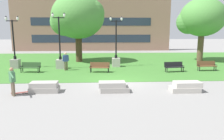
# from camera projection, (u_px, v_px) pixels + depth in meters

# --- Properties ---
(ground_plane) EXTENTS (140.00, 140.00, 0.00)m
(ground_plane) POSITION_uv_depth(u_px,v_px,m) (117.00, 82.00, 16.21)
(ground_plane) COLOR gray
(grass_lawn) EXTENTS (40.00, 20.00, 0.02)m
(grass_lawn) POSITION_uv_depth(u_px,v_px,m) (111.00, 62.00, 26.02)
(grass_lawn) COLOR #3D752D
(grass_lawn) RESTS_ON ground
(concrete_block_center) EXTENTS (1.80, 0.90, 0.64)m
(concrete_block_center) POSITION_uv_depth(u_px,v_px,m) (44.00, 87.00, 13.68)
(concrete_block_center) COLOR #9E9991
(concrete_block_center) RESTS_ON ground
(concrete_block_left) EXTENTS (1.91, 0.90, 0.64)m
(concrete_block_left) POSITION_uv_depth(u_px,v_px,m) (113.00, 87.00, 13.74)
(concrete_block_left) COLOR #9E9991
(concrete_block_left) RESTS_ON ground
(concrete_block_right) EXTENTS (1.89, 0.90, 0.64)m
(concrete_block_right) POSITION_uv_depth(u_px,v_px,m) (186.00, 87.00, 13.75)
(concrete_block_right) COLOR #B2ADA3
(concrete_block_right) RESTS_ON ground
(person_skateboarder) EXTENTS (0.77, 1.35, 1.71)m
(person_skateboarder) POSITION_uv_depth(u_px,v_px,m) (12.00, 80.00, 12.75)
(person_skateboarder) COLOR brown
(person_skateboarder) RESTS_ON ground
(skateboard) EXTENTS (1.01, 0.62, 0.14)m
(skateboard) POSITION_uv_depth(u_px,v_px,m) (20.00, 93.00, 13.26)
(skateboard) COLOR maroon
(skateboard) RESTS_ON ground
(park_bench_near_left) EXTENTS (1.86, 0.79, 0.90)m
(park_bench_near_left) POSITION_uv_depth(u_px,v_px,m) (174.00, 66.00, 20.05)
(park_bench_near_left) COLOR black
(park_bench_near_left) RESTS_ON grass_lawn
(park_bench_near_right) EXTENTS (1.82, 0.59, 0.90)m
(park_bench_near_right) POSITION_uv_depth(u_px,v_px,m) (207.00, 65.00, 20.61)
(park_bench_near_right) COLOR brown
(park_bench_near_right) RESTS_ON grass_lawn
(park_bench_far_left) EXTENTS (1.86, 0.78, 0.90)m
(park_bench_far_left) POSITION_uv_depth(u_px,v_px,m) (31.00, 67.00, 19.81)
(park_bench_far_left) COLOR #284723
(park_bench_far_left) RESTS_ON grass_lawn
(park_bench_far_right) EXTENTS (1.85, 0.74, 0.90)m
(park_bench_far_right) POSITION_uv_depth(u_px,v_px,m) (100.00, 67.00, 19.83)
(park_bench_far_right) COLOR brown
(park_bench_far_right) RESTS_ON grass_lawn
(lamp_post_right) EXTENTS (1.32, 0.80, 5.16)m
(lamp_post_right) POSITION_uv_depth(u_px,v_px,m) (116.00, 57.00, 22.71)
(lamp_post_right) COLOR #ADA89E
(lamp_post_right) RESTS_ON grass_lawn
(lamp_post_left) EXTENTS (1.32, 0.80, 5.44)m
(lamp_post_left) POSITION_uv_depth(u_px,v_px,m) (60.00, 58.00, 21.57)
(lamp_post_left) COLOR #ADA89E
(lamp_post_left) RESTS_ON grass_lawn
(lamp_post_center) EXTENTS (1.32, 0.80, 5.15)m
(lamp_post_center) POSITION_uv_depth(u_px,v_px,m) (15.00, 58.00, 21.82)
(lamp_post_center) COLOR gray
(lamp_post_center) RESTS_ON grass_lawn
(tree_far_left) EXTENTS (6.47, 6.16, 7.98)m
(tree_far_left) POSITION_uv_depth(u_px,v_px,m) (77.00, 17.00, 25.42)
(tree_far_left) COLOR #42301E
(tree_far_left) RESTS_ON grass_lawn
(tree_far_right) EXTENTS (5.58, 5.31, 7.51)m
(tree_far_right) POSITION_uv_depth(u_px,v_px,m) (202.00, 18.00, 25.97)
(tree_far_right) COLOR brown
(tree_far_right) RESTS_ON grass_lawn
(person_bystander_near_lawn) EXTENTS (0.62, 0.41, 1.71)m
(person_bystander_near_lawn) POSITION_uv_depth(u_px,v_px,m) (66.00, 60.00, 20.66)
(person_bystander_near_lawn) COLOR brown
(person_bystander_near_lawn) RESTS_ON grass_lawn
(building_facade_distant) EXTENTS (28.36, 1.03, 10.70)m
(building_facade_distant) POSITION_uv_depth(u_px,v_px,m) (92.00, 21.00, 39.12)
(building_facade_distant) COLOR #8E6B56
(building_facade_distant) RESTS_ON ground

